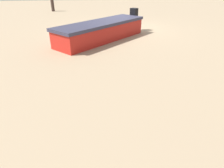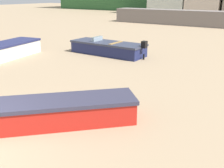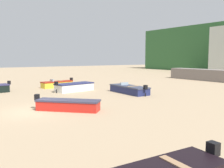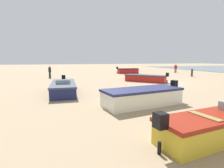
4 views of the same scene
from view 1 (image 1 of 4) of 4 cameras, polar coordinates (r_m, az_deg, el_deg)
ground_plane at (r=10.92m, az=2.63°, el=15.47°), size 160.00×160.00×0.00m
boat_red_2 at (r=8.79m, az=-2.86°, el=15.10°), size 4.06×4.05×1.10m
mooring_post_near_water at (r=18.34m, az=-16.78°, el=21.14°), size 0.26×0.26×1.10m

